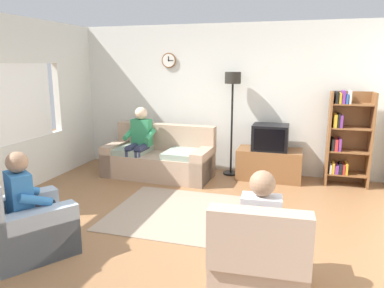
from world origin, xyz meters
name	(u,v)px	position (x,y,z in m)	size (l,w,h in m)	color
ground_plane	(182,226)	(0.00, 0.00, 0.00)	(12.00, 12.00, 0.00)	#8C603D
back_wall_assembly	(226,99)	(0.00, 2.66, 1.35)	(6.20, 0.17, 2.70)	silver
couch	(159,159)	(-1.04, 1.89, 0.31)	(1.93, 0.95, 0.90)	tan
tv_stand	(269,164)	(0.88, 2.25, 0.27)	(1.10, 0.56, 0.54)	brown
tv	(270,137)	(0.88, 2.23, 0.76)	(0.60, 0.49, 0.44)	black
bookshelf	(346,137)	(2.09, 2.32, 0.80)	(0.68, 0.36, 1.57)	brown
floor_lamp	(232,95)	(0.18, 2.35, 1.45)	(0.28, 0.28, 1.85)	black
armchair_near_window	(23,228)	(-1.40, -1.12, 0.29)	(1.16, 1.18, 0.90)	#9EADBC
armchair_near_bookshelf	(259,261)	(1.07, -1.09, 0.29)	(0.85, 0.93, 0.90)	tan
area_rug	(193,214)	(0.04, 0.37, 0.01)	(2.20, 1.70, 0.01)	gray
person_on_couch	(139,138)	(-1.37, 1.78, 0.70)	(0.52, 0.55, 1.24)	#338C59
person_in_left_armchair	(29,198)	(-1.35, -1.05, 0.60)	(0.61, 0.64, 1.12)	#3372B2
person_in_right_armchair	(261,224)	(1.07, -1.00, 0.60)	(0.53, 0.55, 1.12)	silver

